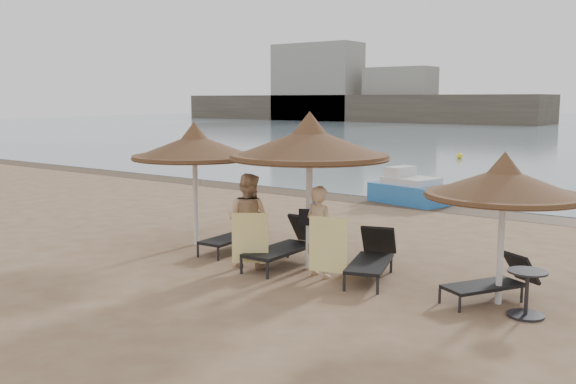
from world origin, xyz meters
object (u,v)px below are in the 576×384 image
lounger_far_right (495,281)px  person_left (248,213)px  palapa_left (195,147)px  palapa_center (310,144)px  lounger_far_left (237,234)px  person_right (320,224)px  lounger_near_right (372,257)px  side_table (527,295)px  lounger_near_left (288,244)px  palapa_right (504,183)px  pedal_boat (410,190)px

lounger_far_right → person_left: bearing=-141.9°
palapa_left → palapa_center: size_ratio=0.91×
palapa_center → person_left: 1.89m
lounger_far_left → person_right: person_right is taller
lounger_far_left → lounger_near_right: bearing=-5.9°
palapa_center → side_table: (4.41, -0.36, -2.17)m
person_left → person_right: 1.65m
side_table → palapa_left: bearing=175.7°
lounger_near_left → lounger_near_right: bearing=3.7°
lounger_near_left → lounger_near_right: size_ratio=1.03×
person_left → lounger_near_right: bearing=-174.3°
palapa_center → palapa_right: (3.84, 0.03, -0.48)m
lounger_near_right → pedal_boat: 9.22m
palapa_left → palapa_right: 7.24m
lounger_far_left → person_left: 1.64m
palapa_left → lounger_near_right: palapa_left is taller
lounger_near_left → person_left: bearing=-134.6°
lounger_far_left → side_table: (6.65, -0.72, -0.03)m
lounger_near_left → side_table: bearing=-6.2°
lounger_near_left → lounger_far_right: 4.28m
palapa_center → lounger_far_left: 3.13m
lounger_far_left → lounger_near_left: size_ratio=0.88×
lounger_near_right → lounger_far_right: 2.39m
palapa_left → lounger_near_left: size_ratio=1.35×
lounger_far_left → palapa_center: bearing=-12.5°
palapa_left → person_right: 4.15m
palapa_left → palapa_right: palapa_left is taller
palapa_center → lounger_far_left: palapa_center is taller
lounger_far_left → side_table: size_ratio=2.56×
side_table → pedal_boat: 11.18m
lounger_near_right → palapa_left: bearing=161.4°
palapa_right → pedal_boat: 10.66m
palapa_left → pedal_boat: 8.88m
palapa_right → lounger_near_right: (-2.50, 0.18, -1.64)m
lounger_near_right → person_right: bearing=-162.8°
palapa_center → lounger_far_left: size_ratio=1.67×
palapa_right → lounger_far_left: (-6.09, 0.33, -1.66)m
person_left → person_right: size_ratio=1.08×
palapa_left → person_right: bearing=-8.9°
palapa_center → person_right: size_ratio=1.55×
palapa_right → lounger_far_right: (-0.11, 0.11, -1.69)m
palapa_center → side_table: size_ratio=4.29×
lounger_near_right → side_table: size_ratio=2.82×
lounger_far_right → side_table: 0.85m
pedal_boat → lounger_near_left: bearing=-67.0°
person_left → person_right: person_left is taller
palapa_left → palapa_center: palapa_center is taller
palapa_center → person_left: size_ratio=1.43×
lounger_far_left → lounger_near_right: size_ratio=0.91×
lounger_far_left → pedal_boat: 8.45m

